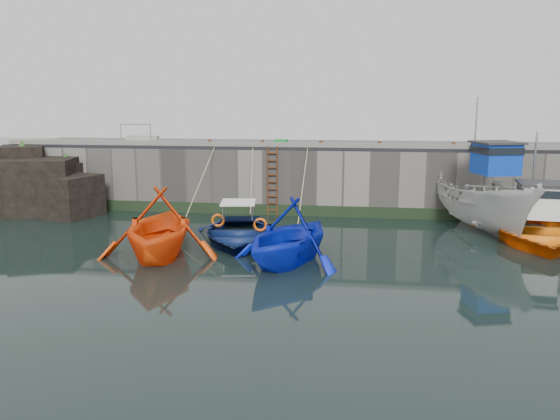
# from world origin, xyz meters

# --- Properties ---
(ground) EXTENTS (120.00, 120.00, 0.00)m
(ground) POSITION_xyz_m (0.00, 0.00, 0.00)
(ground) COLOR black
(ground) RESTS_ON ground
(quay_back) EXTENTS (30.00, 5.00, 3.00)m
(quay_back) POSITION_xyz_m (0.00, 12.50, 1.50)
(quay_back) COLOR slate
(quay_back) RESTS_ON ground
(road_back) EXTENTS (30.00, 5.00, 0.16)m
(road_back) POSITION_xyz_m (0.00, 12.50, 3.08)
(road_back) COLOR black
(road_back) RESTS_ON quay_back
(kerb_back) EXTENTS (30.00, 0.30, 0.20)m
(kerb_back) POSITION_xyz_m (0.00, 10.15, 3.26)
(kerb_back) COLOR slate
(kerb_back) RESTS_ON road_back
(algae_back) EXTENTS (30.00, 0.08, 0.50)m
(algae_back) POSITION_xyz_m (0.00, 9.96, 0.25)
(algae_back) COLOR black
(algae_back) RESTS_ON ground
(rock_outcrop) EXTENTS (5.85, 4.24, 3.41)m
(rock_outcrop) POSITION_xyz_m (-12.92, 9.11, 1.26)
(rock_outcrop) COLOR black
(rock_outcrop) RESTS_ON ground
(ladder) EXTENTS (0.51, 0.08, 3.20)m
(ladder) POSITION_xyz_m (-2.00, 9.91, 1.59)
(ladder) COLOR #3F1E0F
(ladder) RESTS_ON ground
(boat_near_white) EXTENTS (5.18, 5.73, 2.65)m
(boat_near_white) POSITION_xyz_m (-4.80, 2.76, 0.00)
(boat_near_white) COLOR #FF4C0D
(boat_near_white) RESTS_ON ground
(boat_near_white_rope) EXTENTS (0.04, 5.41, 3.10)m
(boat_near_white_rope) POSITION_xyz_m (-4.80, 7.63, 0.00)
(boat_near_white_rope) COLOR tan
(boat_near_white_rope) RESTS_ON ground
(boat_near_blue) EXTENTS (4.49, 5.75, 1.09)m
(boat_near_blue) POSITION_xyz_m (-2.60, 5.17, 0.00)
(boat_near_blue) COLOR #0A1844
(boat_near_blue) RESTS_ON ground
(boat_near_blue_rope) EXTENTS (0.04, 3.49, 3.10)m
(boat_near_blue_rope) POSITION_xyz_m (-2.60, 8.83, 0.00)
(boat_near_blue_rope) COLOR tan
(boat_near_blue_rope) RESTS_ON ground
(boat_near_blacktrim) EXTENTS (5.41, 5.76, 2.43)m
(boat_near_blacktrim) POSITION_xyz_m (-0.32, 2.55, 0.00)
(boat_near_blacktrim) COLOR #0D20C6
(boat_near_blacktrim) RESTS_ON ground
(boat_near_blacktrim_rope) EXTENTS (0.04, 5.59, 3.10)m
(boat_near_blacktrim_rope) POSITION_xyz_m (-0.32, 7.53, 0.00)
(boat_near_blacktrim_rope) COLOR tan
(boat_near_blacktrim_rope) RESTS_ON ground
(boat_far_white) EXTENTS (4.45, 7.50, 5.72)m
(boat_far_white) POSITION_xyz_m (7.07, 8.33, 1.14)
(boat_far_white) COLOR silver
(boat_far_white) RESTS_ON ground
(boat_far_orange) EXTENTS (5.45, 7.07, 4.35)m
(boat_far_orange) POSITION_xyz_m (8.60, 6.81, 0.43)
(boat_far_orange) COLOR orange
(boat_far_orange) RESTS_ON ground
(fish_crate) EXTENTS (0.64, 0.55, 0.29)m
(fish_crate) POSITION_xyz_m (-1.73, 10.90, 3.31)
(fish_crate) COLOR green
(fish_crate) RESTS_ON road_back
(railing) EXTENTS (1.60, 1.05, 1.00)m
(railing) POSITION_xyz_m (-8.75, 11.25, 3.36)
(railing) COLOR #A5A8AD
(railing) RESTS_ON road_back
(bollard_a) EXTENTS (0.18, 0.18, 0.28)m
(bollard_a) POSITION_xyz_m (-5.00, 10.25, 3.30)
(bollard_a) COLOR #3F1E0F
(bollard_a) RESTS_ON road_back
(bollard_b) EXTENTS (0.18, 0.18, 0.28)m
(bollard_b) POSITION_xyz_m (-2.50, 10.25, 3.30)
(bollard_b) COLOR #3F1E0F
(bollard_b) RESTS_ON road_back
(bollard_c) EXTENTS (0.18, 0.18, 0.28)m
(bollard_c) POSITION_xyz_m (0.20, 10.25, 3.30)
(bollard_c) COLOR #3F1E0F
(bollard_c) RESTS_ON road_back
(bollard_d) EXTENTS (0.18, 0.18, 0.28)m
(bollard_d) POSITION_xyz_m (2.80, 10.25, 3.30)
(bollard_d) COLOR #3F1E0F
(bollard_d) RESTS_ON road_back
(bollard_e) EXTENTS (0.18, 0.18, 0.28)m
(bollard_e) POSITION_xyz_m (6.00, 10.25, 3.30)
(bollard_e) COLOR #3F1E0F
(bollard_e) RESTS_ON road_back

